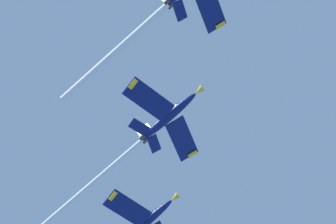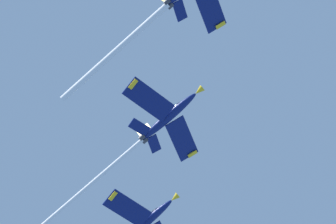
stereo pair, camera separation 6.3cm
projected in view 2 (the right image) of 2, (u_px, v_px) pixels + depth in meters
jet_second at (169, 3)px, 111.53m from camera, size 32.02×19.71×17.37m
jet_third at (151, 132)px, 119.56m from camera, size 34.67×19.81×18.01m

